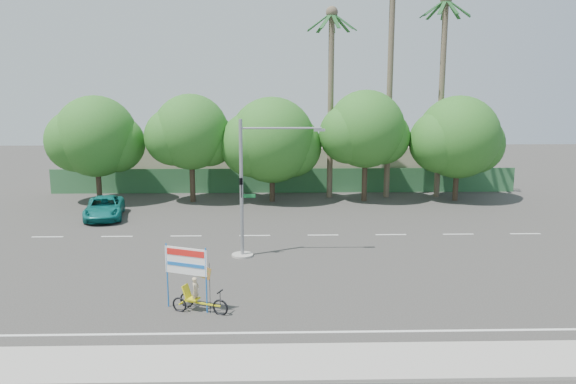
{
  "coord_description": "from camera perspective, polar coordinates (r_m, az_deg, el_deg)",
  "views": [
    {
      "loc": [
        -0.86,
        -23.76,
        8.56
      ],
      "look_at": [
        -0.18,
        3.13,
        3.5
      ],
      "focal_mm": 35.0,
      "sensor_mm": 36.0,
      "label": 1
    }
  ],
  "objects": [
    {
      "name": "traffic_signal",
      "position": [
        28.34,
        -4.12,
        -0.86
      ],
      "size": [
        4.72,
        1.1,
        7.0
      ],
      "color": "gray",
      "rests_on": "ground"
    },
    {
      "name": "tree_far_left",
      "position": [
        43.96,
        -18.98,
        5.12
      ],
      "size": [
        7.14,
        6.0,
        7.96
      ],
      "color": "#473828",
      "rests_on": "ground"
    },
    {
      "name": "building_left",
      "position": [
        51.02,
        -11.78,
        3.04
      ],
      "size": [
        12.0,
        8.0,
        4.0
      ],
      "primitive_type": "cube",
      "color": "beige",
      "rests_on": "ground"
    },
    {
      "name": "tree_far_right",
      "position": [
        44.16,
        16.85,
        5.11
      ],
      "size": [
        7.38,
        6.2,
        7.94
      ],
      "color": "#473828",
      "rests_on": "ground"
    },
    {
      "name": "sidewalk_near",
      "position": [
        18.37,
        1.46,
        -16.91
      ],
      "size": [
        50.0,
        2.4,
        0.12
      ],
      "primitive_type": "cube",
      "color": "gray",
      "rests_on": "ground"
    },
    {
      "name": "building_right",
      "position": [
        50.99,
        8.58,
        2.91
      ],
      "size": [
        14.0,
        8.0,
        3.6
      ],
      "primitive_type": "cube",
      "color": "beige",
      "rests_on": "ground"
    },
    {
      "name": "pickup_truck",
      "position": [
        38.96,
        -18.16,
        -1.52
      ],
      "size": [
        3.26,
        5.4,
        1.4
      ],
      "primitive_type": "imported",
      "rotation": [
        0.0,
        0.0,
        0.19
      ],
      "color": "#0F6E69",
      "rests_on": "ground"
    },
    {
      "name": "tree_left",
      "position": [
        42.36,
        -9.89,
        5.75
      ],
      "size": [
        6.66,
        5.6,
        8.07
      ],
      "color": "#473828",
      "rests_on": "ground"
    },
    {
      "name": "palm_short",
      "position": [
        43.48,
        4.38,
        11.02
      ],
      "size": [
        3.73,
        3.79,
        14.45
      ],
      "color": "#70604C",
      "rests_on": "ground"
    },
    {
      "name": "fence",
      "position": [
        45.9,
        -0.36,
        1.17
      ],
      "size": [
        38.0,
        0.08,
        2.0
      ],
      "primitive_type": "cube",
      "color": "#336B3D",
      "rests_on": "ground"
    },
    {
      "name": "palm_mid",
      "position": [
        45.14,
        15.41,
        11.34
      ],
      "size": [
        3.73,
        3.79,
        15.45
      ],
      "color": "#70604C",
      "rests_on": "ground"
    },
    {
      "name": "palm_tall",
      "position": [
        44.2,
        10.38,
        12.95
      ],
      "size": [
        3.73,
        3.79,
        17.45
      ],
      "color": "#70604C",
      "rests_on": "ground"
    },
    {
      "name": "trike_billboard",
      "position": [
        22.2,
        -9.68,
        -9.25
      ],
      "size": [
        2.5,
        1.22,
        2.63
      ],
      "rotation": [
        0.0,
        0.0,
        -0.39
      ],
      "color": "black",
      "rests_on": "ground"
    },
    {
      "name": "tree_center",
      "position": [
        41.96,
        -1.71,
        5.05
      ],
      "size": [
        7.62,
        6.4,
        7.85
      ],
      "color": "#473828",
      "rests_on": "ground"
    },
    {
      "name": "ground",
      "position": [
        25.27,
        0.59,
        -9.15
      ],
      "size": [
        120.0,
        120.0,
        0.0
      ],
      "primitive_type": "plane",
      "color": "#33302D",
      "rests_on": "ground"
    },
    {
      "name": "tree_right",
      "position": [
        42.45,
        7.83,
        6.06
      ],
      "size": [
        6.9,
        5.8,
        8.36
      ],
      "color": "#473828",
      "rests_on": "ground"
    }
  ]
}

